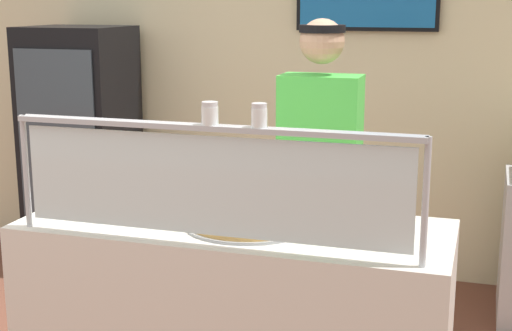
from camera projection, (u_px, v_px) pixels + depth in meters
name	position (u px, v px, depth m)	size (l,w,h in m)	color
shop_rear_unit	(340.00, 74.00, 4.94)	(6.15, 0.13, 2.70)	beige
serving_counter	(235.00, 331.00, 3.12)	(1.75, 0.68, 0.95)	silver
sneeze_guard	(209.00, 170.00, 2.69)	(1.58, 0.06, 0.45)	#B2B5BC
pizza_tray	(248.00, 221.00, 2.99)	(0.52, 0.52, 0.04)	#9EA0A8
pizza_server	(236.00, 217.00, 2.98)	(0.07, 0.28, 0.01)	#ADAFB7
parmesan_shaker	(210.00, 115.00, 2.65)	(0.06, 0.06, 0.08)	white
pepper_flake_shaker	(259.00, 117.00, 2.59)	(0.06, 0.06, 0.09)	white
worker_figure	(320.00, 178.00, 3.55)	(0.41, 0.50, 1.76)	#23232D
drink_fridge	(81.00, 148.00, 5.14)	(0.67, 0.60, 1.67)	black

